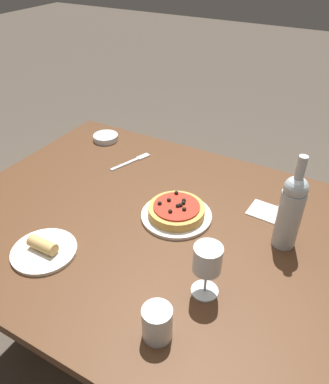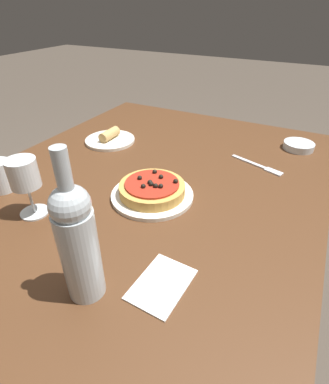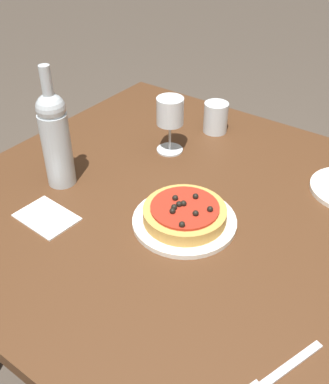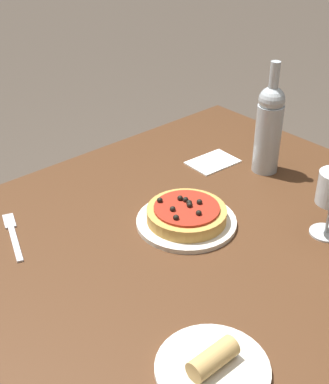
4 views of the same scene
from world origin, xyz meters
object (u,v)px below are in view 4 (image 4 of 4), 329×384
object	(u,v)px
dinner_plate	(186,222)
fork	(13,233)
dining_table	(180,276)
side_plate	(213,367)
pizza	(187,214)
wine_bottle	(269,127)

from	to	relation	value
dinner_plate	fork	world-z (taller)	dinner_plate
dining_table	dinner_plate	xyz separation A→B (m)	(0.08, 0.06, 0.09)
side_plate	fork	bearing A→B (deg)	96.20
dining_table	fork	size ratio (longest dim) A/B	7.07
pizza	side_plate	size ratio (longest dim) A/B	0.97
pizza	wine_bottle	bearing A→B (deg)	7.95
dining_table	fork	distance (m)	0.41
dining_table	side_plate	size ratio (longest dim) A/B	6.84
wine_bottle	side_plate	bearing A→B (deg)	-147.36
dinner_plate	pizza	bearing A→B (deg)	129.46
pizza	side_plate	world-z (taller)	pizza
fork	pizza	bearing A→B (deg)	-106.03
side_plate	pizza	bearing A→B (deg)	52.27
pizza	fork	xyz separation A→B (m)	(-0.34, 0.24, -0.03)
dinner_plate	pizza	size ratio (longest dim) A/B	1.26
dining_table	wine_bottle	bearing A→B (deg)	14.53
dinner_plate	side_plate	xyz separation A→B (m)	(-0.27, -0.35, 0.01)
fork	side_plate	distance (m)	0.59
dinner_plate	fork	xyz separation A→B (m)	(-0.34, 0.24, -0.00)
dining_table	wine_bottle	world-z (taller)	wine_bottle
dinner_plate	side_plate	size ratio (longest dim) A/B	1.22
side_plate	dinner_plate	bearing A→B (deg)	52.25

